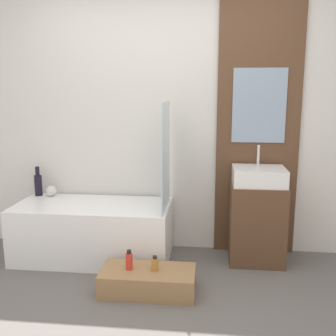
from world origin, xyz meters
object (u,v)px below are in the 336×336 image
object	(u,v)px
sink	(259,176)
bottle_soap_secondary	(155,264)
bathtub	(94,231)
vase_tall_dark	(38,184)
bottle_soap_primary	(129,261)
vase_round_light	(51,191)
wooden_step_bench	(148,281)

from	to	relation	value
sink	bottle_soap_secondary	distance (m)	1.22
bathtub	sink	world-z (taller)	sink
vase_tall_dark	bottle_soap_primary	size ratio (longest dim) A/B	1.84
vase_tall_dark	bottle_soap_secondary	xyz separation A→B (m)	(1.28, -0.83, -0.40)
vase_round_light	bottle_soap_primary	size ratio (longest dim) A/B	0.67
bathtub	wooden_step_bench	xyz separation A→B (m)	(0.60, -0.58, -0.17)
bathtub	wooden_step_bench	bearing A→B (deg)	-43.90
bottle_soap_secondary	vase_round_light	bearing A→B (deg)	144.77
bathtub	bottle_soap_secondary	distance (m)	0.88
sink	vase_round_light	bearing A→B (deg)	176.35
wooden_step_bench	vase_tall_dark	distance (m)	1.58
bathtub	sink	distance (m)	1.59
bottle_soap_primary	bottle_soap_secondary	world-z (taller)	bottle_soap_primary
wooden_step_bench	vase_round_light	bearing A→B (deg)	143.43
bathtub	bottle_soap_primary	bearing A→B (deg)	-51.79
bathtub	wooden_step_bench	world-z (taller)	bathtub
vase_tall_dark	bottle_soap_primary	world-z (taller)	vase_tall_dark
bathtub	vase_round_light	bearing A→B (deg)	154.90
wooden_step_bench	bottle_soap_primary	distance (m)	0.22
sink	vase_round_light	distance (m)	2.00
sink	bottle_soap_secondary	size ratio (longest dim) A/B	3.89
sink	bottle_soap_secondary	world-z (taller)	sink
bathtub	wooden_step_bench	distance (m)	0.85
bathtub	sink	xyz separation A→B (m)	(1.50, 0.10, 0.54)
vase_tall_dark	vase_round_light	distance (m)	0.15
wooden_step_bench	sink	xyz separation A→B (m)	(0.89, 0.68, 0.71)
wooden_step_bench	vase_round_light	distance (m)	1.44
vase_tall_dark	vase_round_light	size ratio (longest dim) A/B	2.75
vase_round_light	bottle_soap_primary	xyz separation A→B (m)	(0.94, -0.81, -0.32)
bottle_soap_primary	bottle_soap_secondary	bearing A→B (deg)	0.00
bottle_soap_primary	vase_round_light	bearing A→B (deg)	139.41
wooden_step_bench	bottle_soap_secondary	distance (m)	0.15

